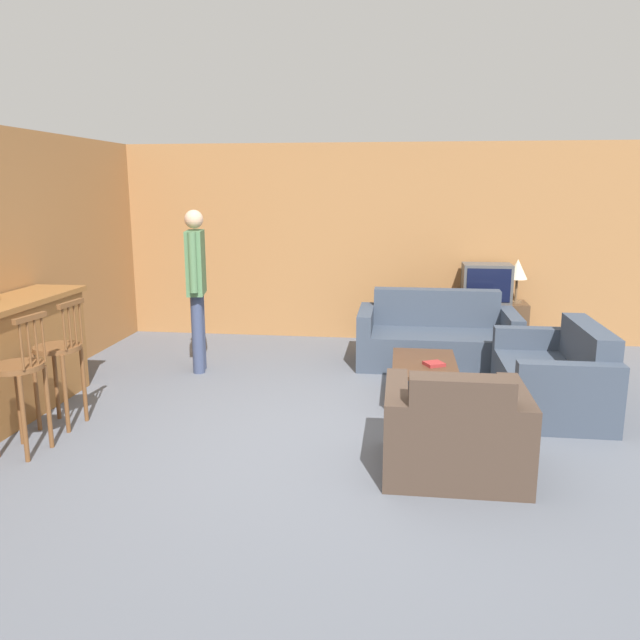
{
  "coord_description": "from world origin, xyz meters",
  "views": [
    {
      "loc": [
        0.51,
        -4.65,
        2.04
      ],
      "look_at": [
        -0.19,
        0.85,
        0.85
      ],
      "focal_mm": 35.0,
      "sensor_mm": 36.0,
      "label": 1
    }
  ],
  "objects_px": {
    "tv": "(486,283)",
    "bar_chair_near": "(19,379)",
    "armchair_near": "(455,434)",
    "book_on_table": "(434,364)",
    "couch_far": "(436,339)",
    "coffee_table": "(424,367)",
    "bar_chair_mid": "(60,359)",
    "table_lamp": "(518,271)",
    "tv_unit": "(484,325)",
    "loveseat_right": "(555,378)",
    "person_by_window": "(196,281)"
  },
  "relations": [
    {
      "from": "tv",
      "to": "book_on_table",
      "type": "relative_size",
      "value": 2.74
    },
    {
      "from": "bar_chair_near",
      "to": "couch_far",
      "type": "xyz_separation_m",
      "value": [
        3.31,
        2.96,
        -0.31
      ]
    },
    {
      "from": "bar_chair_mid",
      "to": "person_by_window",
      "type": "relative_size",
      "value": 0.62
    },
    {
      "from": "coffee_table",
      "to": "armchair_near",
      "type": "bearing_deg",
      "value": -83.86
    },
    {
      "from": "bar_chair_near",
      "to": "tv_unit",
      "type": "distance_m",
      "value": 5.51
    },
    {
      "from": "loveseat_right",
      "to": "tv_unit",
      "type": "distance_m",
      "value": 2.27
    },
    {
      "from": "tv",
      "to": "bar_chair_near",
      "type": "bearing_deg",
      "value": -136.06
    },
    {
      "from": "bar_chair_mid",
      "to": "tv",
      "type": "relative_size",
      "value": 1.83
    },
    {
      "from": "bar_chair_mid",
      "to": "tv_unit",
      "type": "distance_m",
      "value": 5.13
    },
    {
      "from": "armchair_near",
      "to": "coffee_table",
      "type": "relative_size",
      "value": 0.99
    },
    {
      "from": "book_on_table",
      "to": "loveseat_right",
      "type": "bearing_deg",
      "value": 4.18
    },
    {
      "from": "bar_chair_near",
      "to": "coffee_table",
      "type": "xyz_separation_m",
      "value": [
        3.12,
        1.61,
        -0.27
      ]
    },
    {
      "from": "table_lamp",
      "to": "loveseat_right",
      "type": "bearing_deg",
      "value": -90.09
    },
    {
      "from": "armchair_near",
      "to": "table_lamp",
      "type": "height_order",
      "value": "table_lamp"
    },
    {
      "from": "armchair_near",
      "to": "tv_unit",
      "type": "bearing_deg",
      "value": 79.8
    },
    {
      "from": "table_lamp",
      "to": "tv",
      "type": "bearing_deg",
      "value": -179.54
    },
    {
      "from": "loveseat_right",
      "to": "table_lamp",
      "type": "xyz_separation_m",
      "value": [
        0.0,
        2.24,
        0.71
      ]
    },
    {
      "from": "couch_far",
      "to": "book_on_table",
      "type": "bearing_deg",
      "value": -94.05
    },
    {
      "from": "bar_chair_near",
      "to": "coffee_table",
      "type": "distance_m",
      "value": 3.52
    },
    {
      "from": "coffee_table",
      "to": "person_by_window",
      "type": "height_order",
      "value": "person_by_window"
    },
    {
      "from": "bar_chair_mid",
      "to": "table_lamp",
      "type": "distance_m",
      "value": 5.43
    },
    {
      "from": "table_lamp",
      "to": "person_by_window",
      "type": "distance_m",
      "value": 3.98
    },
    {
      "from": "bar_chair_mid",
      "to": "book_on_table",
      "type": "xyz_separation_m",
      "value": [
        3.2,
        0.93,
        -0.19
      ]
    },
    {
      "from": "bar_chair_near",
      "to": "armchair_near",
      "type": "height_order",
      "value": "bar_chair_near"
    },
    {
      "from": "bar_chair_mid",
      "to": "coffee_table",
      "type": "relative_size",
      "value": 1.09
    },
    {
      "from": "bar_chair_mid",
      "to": "armchair_near",
      "type": "relative_size",
      "value": 1.1
    },
    {
      "from": "couch_far",
      "to": "armchair_near",
      "type": "relative_size",
      "value": 1.8
    },
    {
      "from": "tv",
      "to": "book_on_table",
      "type": "xyz_separation_m",
      "value": [
        -0.75,
        -2.32,
        -0.43
      ]
    },
    {
      "from": "bar_chair_near",
      "to": "loveseat_right",
      "type": "height_order",
      "value": "bar_chair_near"
    },
    {
      "from": "coffee_table",
      "to": "couch_far",
      "type": "bearing_deg",
      "value": 82.08
    },
    {
      "from": "bar_chair_mid",
      "to": "tv_unit",
      "type": "height_order",
      "value": "bar_chair_mid"
    },
    {
      "from": "armchair_near",
      "to": "book_on_table",
      "type": "height_order",
      "value": "armchair_near"
    },
    {
      "from": "couch_far",
      "to": "person_by_window",
      "type": "bearing_deg",
      "value": -166.53
    },
    {
      "from": "bar_chair_near",
      "to": "tv",
      "type": "relative_size",
      "value": 1.83
    },
    {
      "from": "bar_chair_mid",
      "to": "couch_far",
      "type": "relative_size",
      "value": 0.61
    },
    {
      "from": "loveseat_right",
      "to": "book_on_table",
      "type": "xyz_separation_m",
      "value": [
        -1.12,
        -0.08,
        0.12
      ]
    },
    {
      "from": "armchair_near",
      "to": "book_on_table",
      "type": "bearing_deg",
      "value": 93.24
    },
    {
      "from": "coffee_table",
      "to": "tv",
      "type": "distance_m",
      "value": 2.41
    },
    {
      "from": "bar_chair_mid",
      "to": "table_lamp",
      "type": "height_order",
      "value": "table_lamp"
    },
    {
      "from": "loveseat_right",
      "to": "book_on_table",
      "type": "relative_size",
      "value": 6.76
    },
    {
      "from": "book_on_table",
      "to": "bar_chair_near",
      "type": "bearing_deg",
      "value": -154.94
    },
    {
      "from": "armchair_near",
      "to": "bar_chair_near",
      "type": "bearing_deg",
      "value": -178.72
    },
    {
      "from": "tv",
      "to": "person_by_window",
      "type": "xyz_separation_m",
      "value": [
        -3.31,
        -1.49,
        0.18
      ]
    },
    {
      "from": "bar_chair_near",
      "to": "bar_chair_mid",
      "type": "distance_m",
      "value": 0.57
    },
    {
      "from": "couch_far",
      "to": "coffee_table",
      "type": "relative_size",
      "value": 1.77
    },
    {
      "from": "couch_far",
      "to": "loveseat_right",
      "type": "xyz_separation_m",
      "value": [
        1.02,
        -1.38,
        -0.0
      ]
    },
    {
      "from": "tv_unit",
      "to": "tv",
      "type": "distance_m",
      "value": 0.54
    },
    {
      "from": "coffee_table",
      "to": "person_by_window",
      "type": "relative_size",
      "value": 0.57
    },
    {
      "from": "coffee_table",
      "to": "table_lamp",
      "type": "height_order",
      "value": "table_lamp"
    },
    {
      "from": "couch_far",
      "to": "bar_chair_near",
      "type": "bearing_deg",
      "value": -138.17
    }
  ]
}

